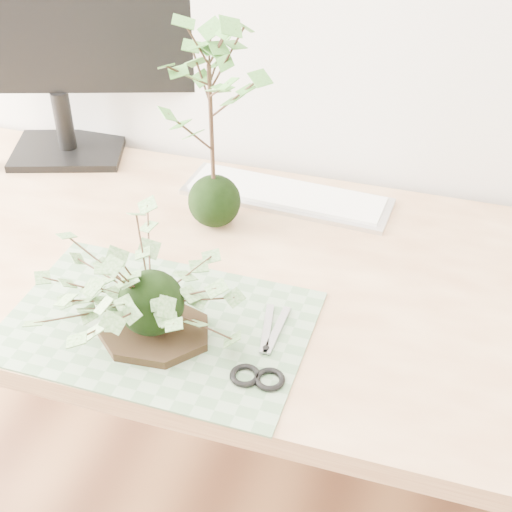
# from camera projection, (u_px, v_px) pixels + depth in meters

# --- Properties ---
(desk) EXTENTS (1.60, 0.70, 0.74)m
(desk) POSITION_uv_depth(u_px,v_px,m) (231.00, 302.00, 1.33)
(desk) COLOR #DCB785
(desk) RESTS_ON ground_plane
(cutting_mat) EXTENTS (0.49, 0.33, 0.00)m
(cutting_mat) POSITION_uv_depth(u_px,v_px,m) (158.00, 325.00, 1.15)
(cutting_mat) COLOR #547952
(cutting_mat) RESTS_ON desk
(stone_dish) EXTENTS (0.20, 0.20, 0.01)m
(stone_dish) POSITION_uv_depth(u_px,v_px,m) (154.00, 331.00, 1.12)
(stone_dish) COLOR black
(stone_dish) RESTS_ON cutting_mat
(ivy_kokedama) EXTENTS (0.36, 0.36, 0.21)m
(ivy_kokedama) POSITION_uv_depth(u_px,v_px,m) (148.00, 278.00, 1.06)
(ivy_kokedama) COLOR black
(ivy_kokedama) RESTS_ON stone_dish
(maple_kokedama) EXTENTS (0.26, 0.26, 0.42)m
(maple_kokedama) POSITION_uv_depth(u_px,v_px,m) (209.00, 79.00, 1.21)
(maple_kokedama) COLOR black
(maple_kokedama) RESTS_ON desk
(keyboard) EXTENTS (0.43, 0.15, 0.02)m
(keyboard) POSITION_uv_depth(u_px,v_px,m) (286.00, 195.00, 1.45)
(keyboard) COLOR #BBBBBD
(keyboard) RESTS_ON desk
(monitor) EXTENTS (0.58, 0.24, 0.53)m
(monitor) POSITION_uv_depth(u_px,v_px,m) (48.00, 17.00, 1.44)
(monitor) COLOR black
(monitor) RESTS_ON desk
(scissors) EXTENTS (0.09, 0.19, 0.01)m
(scissors) POSITION_uv_depth(u_px,v_px,m) (259.00, 366.00, 1.07)
(scissors) COLOR #93939B
(scissors) RESTS_ON cutting_mat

